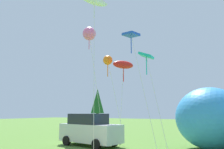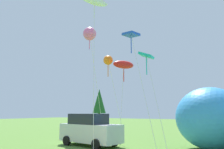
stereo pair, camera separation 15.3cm
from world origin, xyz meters
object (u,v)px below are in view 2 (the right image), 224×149
at_px(kite_white_ghost, 94,1).
at_px(kite_teal_diamond, 147,57).
at_px(kite_blue_box, 131,36).
at_px(kite_orange_flower, 108,61).
at_px(parked_car, 90,130).
at_px(kite_red_lizard, 124,65).
at_px(kite_pink_octopus, 90,34).

height_order(kite_white_ghost, kite_teal_diamond, kite_white_ghost).
xyz_separation_m(kite_blue_box, kite_orange_flower, (-2.69, 1.44, -1.06)).
distance_m(kite_blue_box, kite_orange_flower, 3.23).
xyz_separation_m(kite_blue_box, kite_white_ghost, (-2.30, -1.08, 2.66)).
bearing_deg(kite_white_ghost, kite_teal_diamond, 28.88).
xyz_separation_m(parked_car, kite_teal_diamond, (3.51, 1.43, 4.77)).
relative_size(kite_red_lizard, kite_blue_box, 0.82).
height_order(parked_car, kite_white_ghost, kite_white_ghost).
bearing_deg(kite_blue_box, kite_white_ghost, -154.79).
bearing_deg(kite_teal_diamond, kite_white_ghost, -151.12).
bearing_deg(parked_car, kite_blue_box, 25.83).
bearing_deg(kite_blue_box, kite_red_lizard, 130.81).
distance_m(kite_orange_flower, kite_white_ghost, 4.51).
distance_m(parked_car, kite_pink_octopus, 7.71).
bearing_deg(kite_white_ghost, parked_car, 145.71).
bearing_deg(kite_white_ghost, kite_blue_box, 25.21).
bearing_deg(kite_blue_box, kite_pink_octopus, 167.51).
bearing_deg(parked_car, kite_teal_diamond, 31.47).
bearing_deg(kite_orange_flower, kite_white_ghost, -81.34).
relative_size(parked_car, kite_red_lizard, 0.73).
distance_m(parked_car, kite_white_ghost, 8.84).
xyz_separation_m(parked_car, kite_blue_box, (2.71, 0.81, 6.16)).
distance_m(parked_car, kite_orange_flower, 5.57).
relative_size(kite_blue_box, kite_white_ghost, 0.72).
height_order(parked_car, kite_teal_diamond, kite_teal_diamond).
relative_size(kite_blue_box, kite_pink_octopus, 0.83).
distance_m(parked_car, kite_teal_diamond, 6.09).
height_order(parked_car, kite_red_lizard, kite_red_lizard).
bearing_deg(kite_white_ghost, kite_pink_octopus, 132.42).
distance_m(kite_teal_diamond, kite_pink_octopus, 5.58).
bearing_deg(kite_red_lizard, kite_blue_box, -49.19).
bearing_deg(parked_car, kite_pink_octopus, 138.76).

